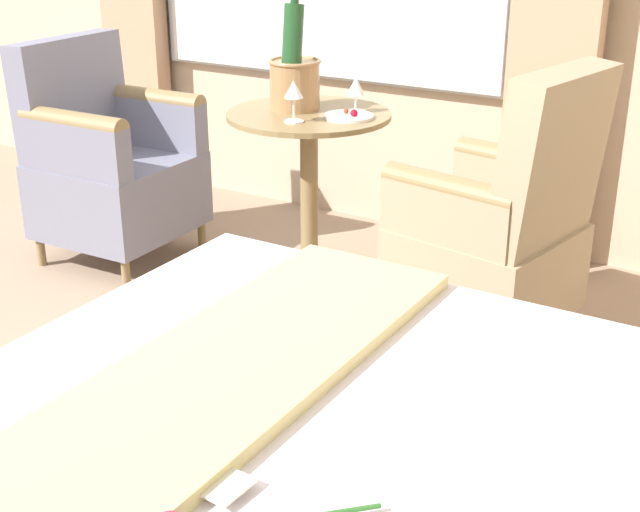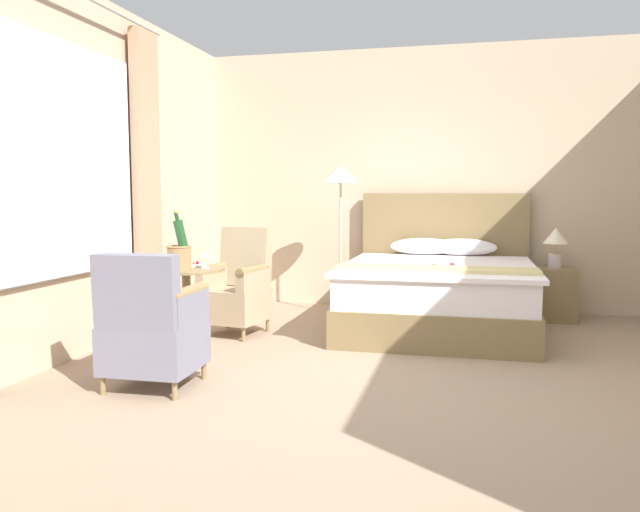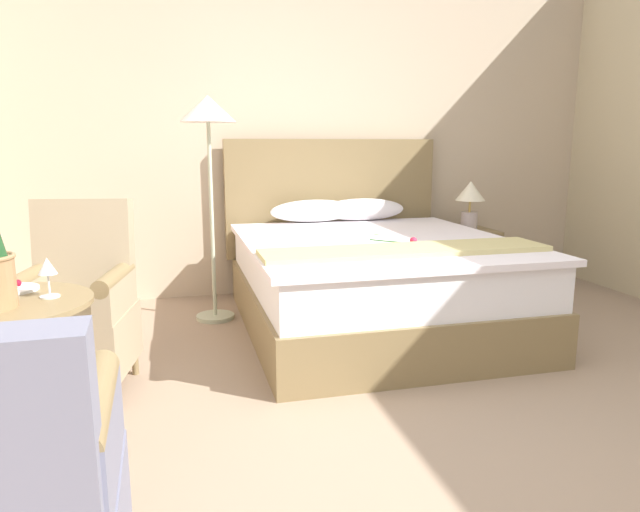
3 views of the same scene
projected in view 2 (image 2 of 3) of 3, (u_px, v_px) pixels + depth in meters
The scene contains 14 objects.
ground_plane at pixel (400, 384), 4.32m from camera, with size 7.50×7.50×0.00m, color gray.
wall_headboard_side at pixel (431, 179), 7.13m from camera, with size 5.33×0.12×2.96m.
wall_window_side at pixel (57, 172), 4.79m from camera, with size 0.27×6.12×2.96m.
bed at pixel (439, 292), 6.09m from camera, with size 1.83×2.15×1.32m.
nightstand at pixel (554, 294), 6.49m from camera, with size 0.45×0.44×0.55m.
bedside_lamp at pixel (556, 241), 6.44m from camera, with size 0.25×0.25×0.42m.
floor_lamp_brass at pixel (341, 188), 6.63m from camera, with size 0.39×0.39×1.61m.
side_table_round at pixel (187, 300), 5.08m from camera, with size 0.63×0.63×0.71m.
champagne_bucket at pixel (179, 253), 4.97m from camera, with size 0.20×0.20×0.48m.
wine_glass_near_bucket at pixel (205, 255), 5.04m from camera, with size 0.07×0.07×0.15m.
wine_glass_near_edge at pixel (183, 255), 5.21m from camera, with size 0.07×0.07×0.13m.
snack_plate at pixel (195, 265), 5.22m from camera, with size 0.18×0.18×0.04m.
armchair_by_window at pixel (237, 288), 5.86m from camera, with size 0.62×0.65×1.00m.
armchair_facing_bed at pixel (151, 328), 4.18m from camera, with size 0.60×0.59×0.93m.
Camera 2 is at (0.45, -4.22, 1.31)m, focal length 35.00 mm.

